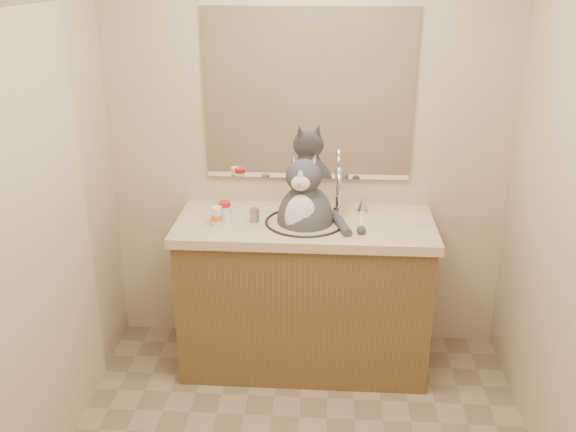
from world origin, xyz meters
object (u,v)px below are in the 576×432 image
object	(u,v)px
pill_bottle_orange	(217,216)
grey_canister	(255,215)
cat	(305,216)
pill_bottle_redcap	(225,211)

from	to	relation	value
pill_bottle_orange	grey_canister	size ratio (longest dim) A/B	1.31
cat	pill_bottle_redcap	distance (m)	0.42
cat	pill_bottle_orange	world-z (taller)	cat
pill_bottle_orange	grey_canister	bearing A→B (deg)	15.41
pill_bottle_redcap	pill_bottle_orange	xyz separation A→B (m)	(-0.03, -0.05, -0.01)
pill_bottle_orange	cat	bearing A→B (deg)	8.85
cat	grey_canister	xyz separation A→B (m)	(-0.26, -0.02, 0.01)
grey_canister	pill_bottle_orange	bearing A→B (deg)	-164.59
pill_bottle_redcap	pill_bottle_orange	size ratio (longest dim) A/B	1.11
pill_bottle_redcap	grey_canister	world-z (taller)	pill_bottle_redcap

